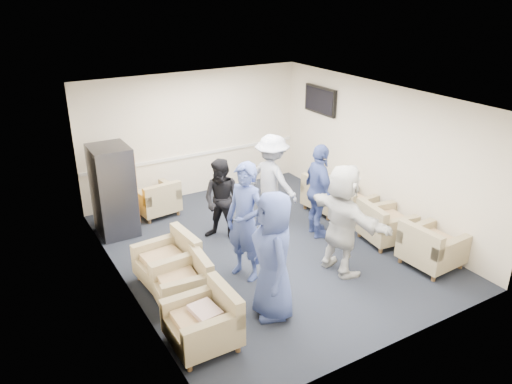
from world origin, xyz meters
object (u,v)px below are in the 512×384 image
armchair_right_far (327,196)px  person_front_left (273,256)px  armchair_left_far (170,263)px  armchair_corner (157,200)px  person_front_right (342,220)px  person_back_right (272,180)px  armchair_right_midnear (384,225)px  armchair_right_midfar (349,206)px  person_mid_right (319,191)px  armchair_left_near (206,323)px  person_mid_left (245,222)px  armchair_left_mid (185,283)px  armchair_right_near (430,249)px  person_back_left (223,201)px  vending_machine (114,191)px

armchair_right_far → person_front_left: (-2.82, -2.37, 0.60)m
armchair_left_far → person_front_left: size_ratio=0.48×
armchair_right_far → armchair_corner: bearing=55.3°
person_front_right → person_back_right: bearing=-3.2°
armchair_right_midnear → armchair_right_midfar: 1.02m
person_mid_right → armchair_right_midnear: bearing=-119.0°
armchair_left_near → person_mid_left: person_mid_left is taller
armchair_left_mid → armchair_right_near: 4.03m
armchair_right_far → person_mid_left: bearing=109.1°
armchair_left_mid → person_front_left: person_front_left is taller
armchair_right_far → person_back_left: size_ratio=0.60×
person_back_left → person_mid_right: size_ratio=0.87×
armchair_right_near → person_mid_right: person_mid_right is taller
armchair_corner → person_back_right: 2.40m
armchair_right_midnear → vending_machine: 4.97m
person_back_left → armchair_right_midnear: bearing=18.5°
armchair_left_near → armchair_corner: size_ratio=0.96×
armchair_right_near → vending_machine: 5.65m
armchair_right_near → person_back_right: bearing=22.8°
person_back_right → person_mid_right: size_ratio=1.00×
armchair_right_near → person_front_right: (-1.35, 0.66, 0.59)m
armchair_right_midnear → person_back_right: 2.24m
person_mid_right → armchair_left_mid: bearing=117.8°
armchair_left_far → vending_machine: (-0.24, 2.10, 0.52)m
armchair_right_far → person_front_right: 2.40m
armchair_left_mid → armchair_right_midnear: bearing=92.7°
armchair_left_near → person_front_right: person_front_right is taller
vending_machine → person_front_left: 3.80m
armchair_left_far → armchair_corner: 2.55m
vending_machine → person_front_right: (2.74, -3.20, 0.07)m
armchair_left_near → person_front_left: bearing=96.8°
armchair_right_midnear → person_front_right: size_ratio=0.50×
armchair_right_midfar → armchair_corner: (-3.18, 2.17, 0.01)m
armchair_left_near → person_back_right: person_back_right is taller
armchair_right_midfar → person_back_left: (-2.51, 0.55, 0.47)m
person_mid_left → person_mid_right: bearing=85.5°
armchair_left_near → person_back_left: 2.94m
armchair_left_far → person_back_left: person_back_left is taller
armchair_right_far → person_mid_right: person_mid_right is taller
armchair_right_far → person_front_right: bearing=140.0°
armchair_left_far → person_front_left: (0.94, -1.51, 0.60)m
armchair_right_midfar → person_back_left: 2.61m
armchair_right_far → person_mid_left: (-2.66, -1.32, 0.63)m
armchair_left_far → person_mid_right: (2.94, 0.09, 0.55)m
vending_machine → person_mid_left: person_mid_left is taller
armchair_right_midnear → armchair_right_midfar: armchair_right_midnear is taller
person_front_left → person_back_left: bearing=-174.8°
vending_machine → person_front_left: person_front_left is taller
person_back_left → person_back_right: size_ratio=0.87×
armchair_left_mid → armchair_right_far: armchair_right_far is taller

